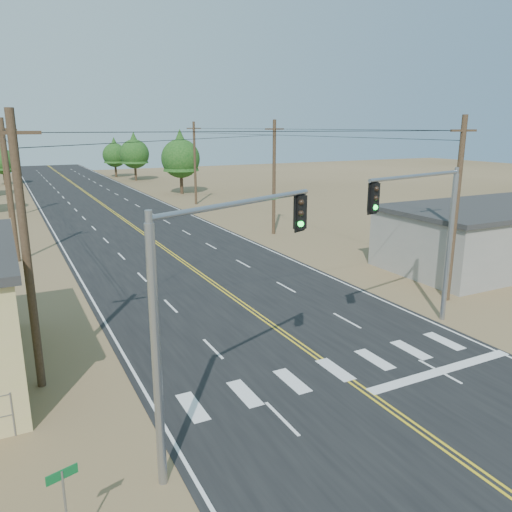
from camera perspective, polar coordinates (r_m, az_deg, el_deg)
road at (r=39.41m, az=-10.02°, el=0.56°), size 15.00×200.00×0.02m
building_right at (r=38.32m, az=25.41°, el=2.02°), size 15.00×8.00×4.00m
utility_pole_left_near at (r=19.14m, az=-24.77°, el=0.30°), size 1.80×0.30×10.00m
utility_pole_left_mid at (r=38.89m, az=-26.31°, el=6.76°), size 1.80×0.30×10.00m
utility_pole_left_far at (r=58.81m, az=-26.81°, el=8.86°), size 1.80×0.30×10.00m
utility_pole_right_near at (r=28.80m, az=21.86°, el=4.98°), size 1.80×0.30×10.00m
utility_pole_right_mid at (r=44.44m, az=2.07°, el=9.03°), size 1.80×0.30×10.00m
utility_pole_right_far at (r=62.62m, az=-7.00°, el=10.54°), size 1.80×0.30×10.00m
signal_mast_left at (r=13.85m, az=-5.34°, el=-3.51°), size 6.23×2.86×7.49m
signal_mast_right at (r=24.02m, az=19.26°, el=3.54°), size 6.41×1.71×7.56m
street_sign at (r=12.68m, az=-21.00°, el=-24.64°), size 0.67×0.22×2.34m
tree_left_far at (r=93.27m, az=-27.01°, el=9.85°), size 4.18×4.18×6.97m
tree_right_near at (r=72.87m, az=-8.63°, el=11.40°), size 5.47×5.47×9.12m
tree_right_mid at (r=93.00m, az=-13.74°, el=11.59°), size 5.13×5.13×8.55m
tree_right_far at (r=100.69m, az=-15.86°, el=11.29°), size 4.51×4.51×7.52m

